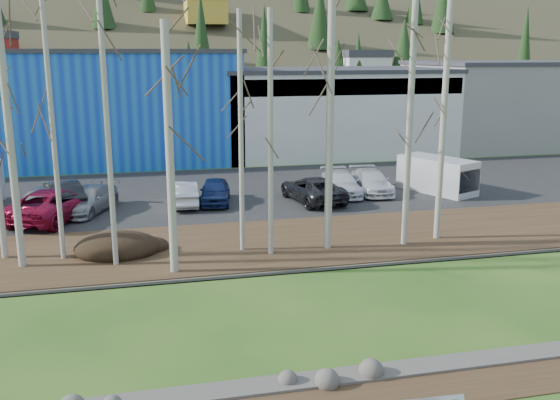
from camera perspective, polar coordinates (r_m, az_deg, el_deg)
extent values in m
cube|color=#382616|center=(26.61, -4.60, -4.25)|extent=(80.00, 7.00, 0.15)
cube|color=black|center=(36.68, -7.12, 0.63)|extent=(80.00, 14.00, 0.14)
cube|color=blue|center=(49.80, -16.02, 8.17)|extent=(20.00, 12.00, 8.00)
cube|color=#333338|center=(49.63, -16.34, 12.94)|extent=(20.40, 12.24, 0.30)
cube|color=beige|center=(52.25, 4.34, 8.04)|extent=(18.00, 12.00, 6.50)
cube|color=#333338|center=(52.04, 4.40, 11.77)|extent=(18.36, 12.24, 0.30)
cube|color=navy|center=(46.50, 6.61, 10.23)|extent=(17.64, 0.20, 1.20)
cube|color=gray|center=(59.06, 19.47, 8.19)|extent=(14.00, 12.00, 7.00)
cube|color=#333338|center=(58.88, 19.75, 11.72)|extent=(14.28, 12.24, 0.30)
ellipsoid|color=black|center=(26.11, -14.69, -4.07)|extent=(3.39, 2.39, 0.66)
cylinder|color=#BBB7AA|center=(25.13, -20.23, 8.21)|extent=(0.20, 0.20, 12.12)
cylinder|color=#BBB7AA|center=(24.85, -23.46, 5.06)|extent=(0.28, 0.28, 9.69)
cylinder|color=#BBB7AA|center=(23.77, -15.55, 7.06)|extent=(0.21, 0.21, 11.10)
cylinder|color=#BBB7AA|center=(22.62, -10.06, 4.43)|extent=(0.30, 0.30, 9.06)
cylinder|color=#BBB7AA|center=(24.90, -3.59, 6.03)|extent=(0.20, 0.20, 9.58)
cylinder|color=#BBB7AA|center=(24.31, -0.88, 5.87)|extent=(0.21, 0.21, 9.57)
cylinder|color=#BBB7AA|center=(25.11, 4.61, 8.15)|extent=(0.31, 0.31, 11.38)
cylinder|color=#BBB7AA|center=(26.10, 11.79, 7.32)|extent=(0.26, 0.26, 10.67)
cylinder|color=#BBB7AA|center=(27.31, 14.75, 7.64)|extent=(0.26, 0.26, 10.88)
imported|color=black|center=(34.05, -19.34, 0.40)|extent=(2.92, 4.90, 1.52)
imported|color=maroon|center=(32.15, -19.98, -0.37)|extent=(4.63, 6.12, 1.55)
imported|color=gray|center=(33.14, -17.15, 0.02)|extent=(3.43, 4.84, 1.30)
imported|color=navy|center=(33.76, -5.96, 0.81)|extent=(2.19, 4.08, 1.32)
imported|color=silver|center=(33.53, -8.80, 0.65)|extent=(1.58, 4.09, 1.33)
imported|color=#252528|center=(34.01, 3.00, 1.00)|extent=(2.98, 5.18, 1.36)
imported|color=silver|center=(36.43, 8.34, 1.66)|extent=(2.26, 4.64, 1.30)
imported|color=silver|center=(35.80, 5.58, 1.53)|extent=(2.26, 4.64, 1.30)
imported|color=gray|center=(33.38, -21.03, -0.19)|extent=(3.43, 4.84, 1.30)
cube|color=silver|center=(37.39, 14.16, 2.24)|extent=(3.59, 4.94, 2.00)
cube|color=black|center=(36.32, 16.37, 1.78)|extent=(2.04, 1.60, 1.24)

